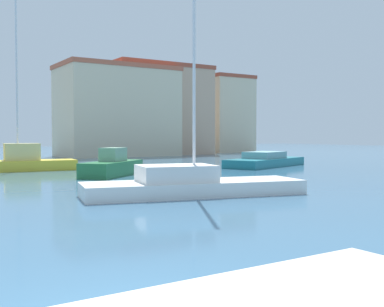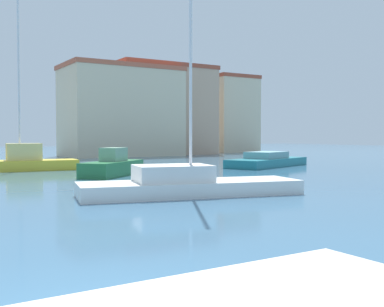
{
  "view_description": "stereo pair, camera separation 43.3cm",
  "coord_description": "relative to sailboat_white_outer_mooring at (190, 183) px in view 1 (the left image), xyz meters",
  "views": [
    {
      "loc": [
        -2.49,
        -5.33,
        2.41
      ],
      "look_at": [
        12.41,
        17.97,
        1.35
      ],
      "focal_mm": 44.34,
      "sensor_mm": 36.0,
      "label": 1
    },
    {
      "loc": [
        -2.12,
        -5.56,
        2.41
      ],
      "look_at": [
        12.41,
        17.97,
        1.35
      ],
      "focal_mm": 44.34,
      "sensor_mm": 36.0,
      "label": 2
    }
  ],
  "objects": [
    {
      "name": "yacht_club",
      "position": [
        12.33,
        35.31,
        4.73
      ],
      "size": [
        13.29,
        7.93,
        10.44
      ],
      "color": "beige",
      "rests_on": "ground"
    },
    {
      "name": "sailboat_yellow_far_left",
      "position": [
        -2.74,
        17.4,
        0.14
      ],
      "size": [
        7.83,
        3.08,
        12.2
      ],
      "color": "gold",
      "rests_on": "water"
    },
    {
      "name": "harbor_office",
      "position": [
        30.98,
        39.71,
        4.99
      ],
      "size": [
        6.62,
        7.1,
        10.96
      ],
      "color": "beige",
      "rests_on": "ground"
    },
    {
      "name": "warehouse_block",
      "position": [
        18.32,
        36.58,
        5.1
      ],
      "size": [
        12.82,
        7.54,
        11.17
      ],
      "color": "tan",
      "rests_on": "ground"
    },
    {
      "name": "motorboat_teal_near_pier",
      "position": [
        14.4,
        11.81,
        -0.06
      ],
      "size": [
        8.67,
        5.51,
        1.16
      ],
      "color": "#1E707A",
      "rests_on": "water"
    },
    {
      "name": "sailboat_white_outer_mooring",
      "position": [
        0.0,
        0.0,
        0.0
      ],
      "size": [
        9.25,
        4.47,
        12.64
      ],
      "color": "white",
      "rests_on": "water"
    },
    {
      "name": "motorboat_green_inner_mooring",
      "position": [
        1.05,
        10.31,
        0.07
      ],
      "size": [
        5.07,
        4.74,
        1.68
      ],
      "color": "#28703D",
      "rests_on": "water"
    },
    {
      "name": "water",
      "position": [
        7.37,
        9.36,
        -0.5
      ],
      "size": [
        160.0,
        160.0,
        0.0
      ],
      "primitive_type": "plane",
      "color": "#38607F",
      "rests_on": "ground"
    }
  ]
}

